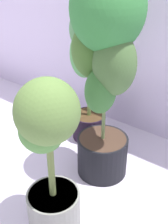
% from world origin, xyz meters
% --- Properties ---
extents(ground_plane, '(8.00, 8.00, 0.00)m').
position_xyz_m(ground_plane, '(0.00, 0.00, 0.00)').
color(ground_plane, silver).
rests_on(ground_plane, ground).
extents(potted_plant_back_right, '(0.45, 0.45, 1.07)m').
position_xyz_m(potted_plant_back_right, '(0.30, 0.33, 0.65)').
color(potted_plant_back_right, black).
rests_on(potted_plant_back_right, ground).
extents(potted_plant_back_center, '(0.30, 0.29, 0.85)m').
position_xyz_m(potted_plant_back_center, '(0.03, 0.57, 0.51)').
color(potted_plant_back_center, black).
rests_on(potted_plant_back_center, ground).
extents(potted_plant_front_right, '(0.33, 0.29, 0.71)m').
position_xyz_m(potted_plant_front_right, '(0.33, -0.09, 0.40)').
color(potted_plant_front_right, gray).
rests_on(potted_plant_front_right, ground).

